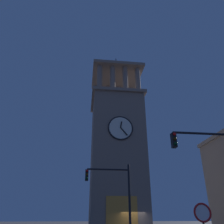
% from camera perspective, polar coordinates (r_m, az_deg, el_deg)
% --- Properties ---
extents(clocktower, '(6.85, 7.06, 23.81)m').
position_cam_1_polar(clocktower, '(29.02, 1.20, -10.90)').
color(clocktower, gray).
rests_on(clocktower, ground_plane).
extents(traffic_signal_near, '(3.17, 0.41, 5.51)m').
position_cam_1_polar(traffic_signal_near, '(16.67, 0.71, -19.07)').
color(traffic_signal_near, black).
rests_on(traffic_signal_near, ground_plane).
extents(no_horn_sign, '(0.78, 0.14, 2.61)m').
position_cam_1_polar(no_horn_sign, '(11.19, 21.70, -23.18)').
color(no_horn_sign, black).
rests_on(no_horn_sign, ground_plane).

